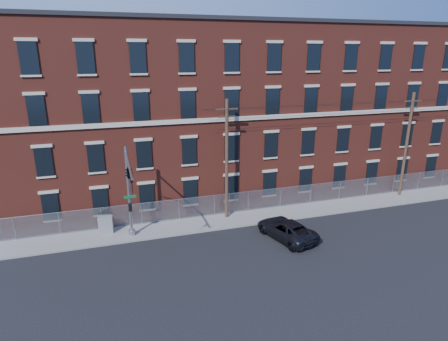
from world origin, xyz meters
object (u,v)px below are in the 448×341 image
utility_pole_near (227,158)px  pickup_truck (286,229)px  traffic_signal_mast (129,179)px  utility_cabinet (106,225)px

utility_pole_near → pickup_truck: utility_pole_near is taller
utility_pole_near → pickup_truck: bearing=-56.3°
traffic_signal_mast → pickup_truck: traffic_signal_mast is taller
traffic_signal_mast → utility_pole_near: utility_pole_near is taller
utility_cabinet → pickup_truck: bearing=-13.9°
utility_pole_near → utility_cabinet: size_ratio=7.40×
utility_pole_near → utility_cabinet: 10.89m
traffic_signal_mast → utility_cabinet: bearing=119.6°
traffic_signal_mast → pickup_truck: bearing=-7.2°
pickup_truck → traffic_signal_mast: bearing=-22.9°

